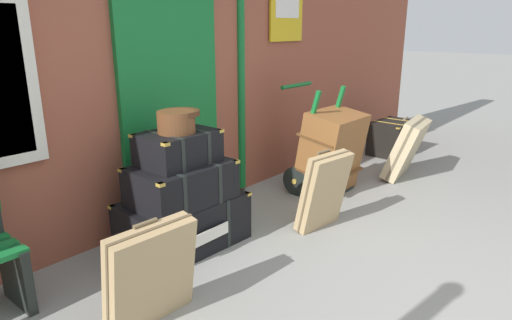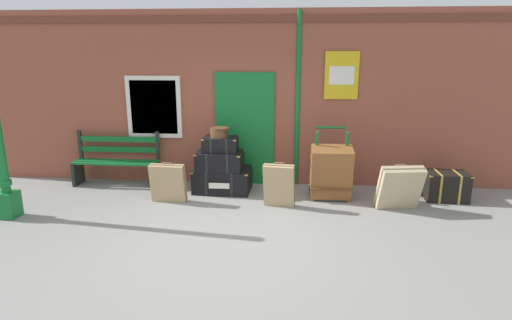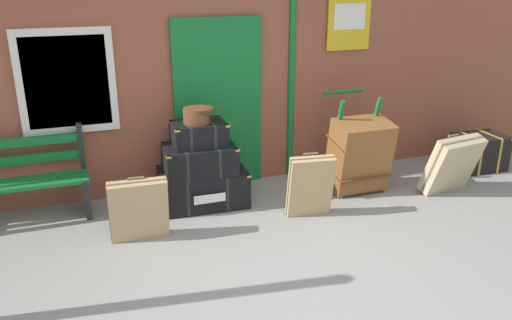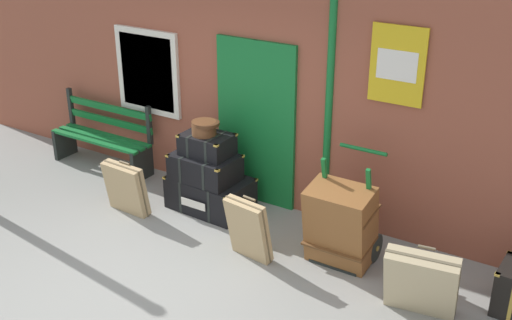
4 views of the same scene
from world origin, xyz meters
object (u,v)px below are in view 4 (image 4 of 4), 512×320
(platform_bench, at_px, (103,137))
(steamer_trunk_base, at_px, (210,193))
(porters_trolley, at_px, (346,234))
(round_hatbox, at_px, (204,127))
(suitcase_brown, at_px, (421,283))
(suitcase_oxblood, at_px, (249,230))
(large_brown_trunk, at_px, (341,225))
(steamer_trunk_middle, at_px, (205,167))
(steamer_trunk_top, at_px, (207,144))
(suitcase_beige, at_px, (126,188))

(platform_bench, bearing_deg, steamer_trunk_base, -6.79)
(steamer_trunk_base, xyz_separation_m, porters_trolley, (1.91, -0.10, 0.06))
(platform_bench, distance_m, round_hatbox, 2.14)
(suitcase_brown, bearing_deg, platform_bench, 169.19)
(steamer_trunk_base, bearing_deg, porters_trolley, -2.94)
(suitcase_oxblood, bearing_deg, large_brown_trunk, 27.78)
(steamer_trunk_middle, height_order, steamer_trunk_top, steamer_trunk_top)
(suitcase_brown, xyz_separation_m, suitcase_oxblood, (-1.90, -0.02, -0.01))
(platform_bench, relative_size, suitcase_brown, 2.14)
(steamer_trunk_top, height_order, large_brown_trunk, steamer_trunk_top)
(porters_trolley, xyz_separation_m, large_brown_trunk, (-0.00, -0.18, 0.20))
(steamer_trunk_middle, xyz_separation_m, suitcase_brown, (2.98, -0.67, -0.21))
(steamer_trunk_top, xyz_separation_m, round_hatbox, (-0.02, -0.02, 0.23))
(platform_bench, xyz_separation_m, round_hatbox, (2.01, -0.27, 0.66))
(porters_trolley, bearing_deg, platform_bench, 175.06)
(steamer_trunk_top, relative_size, round_hatbox, 1.77)
(porters_trolley, bearing_deg, suitcase_beige, -168.70)
(suitcase_brown, xyz_separation_m, suitcase_beige, (-3.76, 0.07, -0.04))
(steamer_trunk_middle, height_order, large_brown_trunk, large_brown_trunk)
(steamer_trunk_middle, relative_size, steamer_trunk_top, 1.36)
(round_hatbox, height_order, suitcase_brown, round_hatbox)
(round_hatbox, bearing_deg, steamer_trunk_middle, -84.09)
(steamer_trunk_middle, xyz_separation_m, large_brown_trunk, (1.94, -0.23, -0.11))
(platform_bench, bearing_deg, suitcase_beige, -35.63)
(large_brown_trunk, bearing_deg, steamer_trunk_middle, 173.17)
(platform_bench, xyz_separation_m, large_brown_trunk, (3.96, -0.52, 0.02))
(platform_bench, bearing_deg, round_hatbox, -7.69)
(suitcase_beige, bearing_deg, platform_bench, 144.37)
(steamer_trunk_top, bearing_deg, round_hatbox, -125.43)
(steamer_trunk_middle, bearing_deg, round_hatbox, 95.91)
(steamer_trunk_middle, distance_m, porters_trolley, 1.97)
(round_hatbox, relative_size, porters_trolley, 0.29)
(porters_trolley, xyz_separation_m, suitcase_brown, (1.04, -0.61, 0.10))
(porters_trolley, height_order, suitcase_brown, porters_trolley)
(round_hatbox, height_order, suitcase_oxblood, round_hatbox)
(suitcase_beige, bearing_deg, steamer_trunk_middle, 37.52)
(steamer_trunk_top, height_order, porters_trolley, porters_trolley)
(steamer_trunk_middle, xyz_separation_m, round_hatbox, (-0.00, 0.02, 0.52))
(steamer_trunk_base, height_order, round_hatbox, round_hatbox)
(suitcase_brown, distance_m, suitcase_oxblood, 1.91)
(suitcase_brown, bearing_deg, porters_trolley, 149.44)
(porters_trolley, bearing_deg, large_brown_trunk, -90.00)
(steamer_trunk_base, distance_m, porters_trolley, 1.91)
(platform_bench, distance_m, large_brown_trunk, 3.99)
(porters_trolley, distance_m, large_brown_trunk, 0.27)
(steamer_trunk_middle, height_order, suitcase_beige, steamer_trunk_middle)
(steamer_trunk_base, distance_m, round_hatbox, 0.89)
(steamer_trunk_base, distance_m, suitcase_oxblood, 1.28)
(platform_bench, xyz_separation_m, steamer_trunk_base, (2.05, -0.24, -0.23))
(steamer_trunk_top, xyz_separation_m, suitcase_oxblood, (1.06, -0.73, -0.50))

